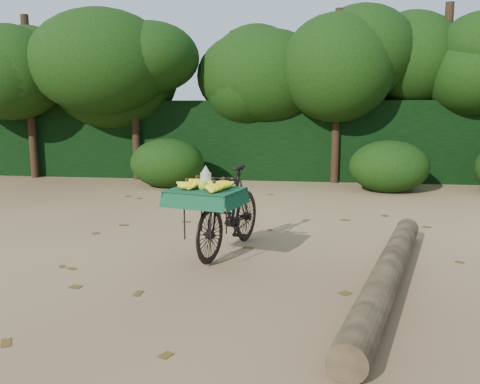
# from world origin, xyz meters

# --- Properties ---
(ground) EXTENTS (80.00, 80.00, 0.00)m
(ground) POSITION_xyz_m (0.00, 0.00, 0.00)
(ground) COLOR tan
(ground) RESTS_ON ground
(vendor_bicycle) EXTENTS (1.04, 1.82, 1.01)m
(vendor_bicycle) POSITION_xyz_m (-0.99, -0.27, 0.51)
(vendor_bicycle) COLOR black
(vendor_bicycle) RESTS_ON ground
(fallen_log) EXTENTS (1.29, 3.70, 0.27)m
(fallen_log) POSITION_xyz_m (0.69, -1.19, 0.14)
(fallen_log) COLOR brown
(fallen_log) RESTS_ON ground
(hedge_backdrop) EXTENTS (26.00, 1.80, 1.80)m
(hedge_backdrop) POSITION_xyz_m (0.00, 6.30, 0.90)
(hedge_backdrop) COLOR black
(hedge_backdrop) RESTS_ON ground
(tree_row) EXTENTS (14.50, 2.00, 4.00)m
(tree_row) POSITION_xyz_m (-0.65, 5.50, 2.00)
(tree_row) COLOR black
(tree_row) RESTS_ON ground
(bush_clumps) EXTENTS (8.80, 1.70, 0.90)m
(bush_clumps) POSITION_xyz_m (0.50, 4.30, 0.45)
(bush_clumps) COLOR black
(bush_clumps) RESTS_ON ground
(leaf_litter) EXTENTS (7.00, 7.30, 0.01)m
(leaf_litter) POSITION_xyz_m (0.00, 0.65, 0.01)
(leaf_litter) COLOR #533C16
(leaf_litter) RESTS_ON ground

